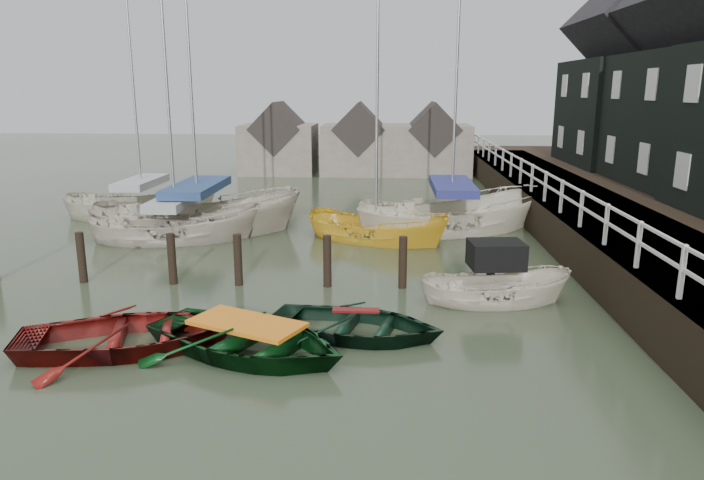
# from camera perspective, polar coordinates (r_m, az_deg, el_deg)

# --- Properties ---
(ground) EXTENTS (120.00, 120.00, 0.00)m
(ground) POSITION_cam_1_polar(r_m,az_deg,el_deg) (14.22, -8.27, -7.81)
(ground) COLOR #2E3622
(ground) RESTS_ON ground
(pier) EXTENTS (3.04, 32.00, 2.70)m
(pier) POSITION_cam_1_polar(r_m,az_deg,el_deg) (24.32, 19.24, 2.30)
(pier) COLOR black
(pier) RESTS_ON ground
(mooring_pilings) EXTENTS (13.72, 0.22, 1.80)m
(mooring_pilings) POSITION_cam_1_polar(r_m,az_deg,el_deg) (17.07, -10.02, -2.44)
(mooring_pilings) COLOR black
(mooring_pilings) RESTS_ON ground
(far_sheds) EXTENTS (14.00, 4.08, 4.39)m
(far_sheds) POSITION_cam_1_polar(r_m,az_deg,el_deg) (39.14, 0.44, 8.77)
(far_sheds) COLOR #665B51
(far_sheds) RESTS_ON ground
(rowboat_red) EXTENTS (5.05, 4.19, 0.90)m
(rowboat_red) POSITION_cam_1_polar(r_m,az_deg,el_deg) (13.73, -19.41, -9.28)
(rowboat_red) COLOR #60100D
(rowboat_red) RESTS_ON ground
(rowboat_green) EXTENTS (5.23, 4.63, 0.90)m
(rowboat_green) POSITION_cam_1_polar(r_m,az_deg,el_deg) (12.89, -9.42, -10.17)
(rowboat_green) COLOR black
(rowboat_green) RESTS_ON ground
(rowboat_dkgreen) EXTENTS (4.31, 3.53, 0.78)m
(rowboat_dkgreen) POSITION_cam_1_polar(r_m,az_deg,el_deg) (13.58, 0.36, -8.71)
(rowboat_dkgreen) COLOR black
(rowboat_dkgreen) RESTS_ON ground
(motorboat) EXTENTS (3.83, 1.77, 2.22)m
(motorboat) POSITION_cam_1_polar(r_m,az_deg,el_deg) (15.96, 12.87, -5.15)
(motorboat) COLOR beige
(motorboat) RESTS_ON ground
(sailboat_a) EXTENTS (6.21, 3.35, 11.56)m
(sailboat_a) POSITION_cam_1_polar(r_m,az_deg,el_deg) (22.76, -15.61, 0.17)
(sailboat_a) COLOR beige
(sailboat_a) RESTS_ON ground
(sailboat_b) EXTENTS (7.94, 4.71, 12.38)m
(sailboat_b) POSITION_cam_1_polar(r_m,az_deg,el_deg) (23.56, -13.70, 0.72)
(sailboat_b) COLOR #B8AE9D
(sailboat_b) RESTS_ON ground
(sailboat_c) EXTENTS (5.66, 3.98, 10.07)m
(sailboat_c) POSITION_cam_1_polar(r_m,az_deg,el_deg) (21.88, 2.18, 0.01)
(sailboat_c) COLOR gold
(sailboat_c) RESTS_ON ground
(sailboat_d) EXTENTS (7.81, 4.94, 11.87)m
(sailboat_d) POSITION_cam_1_polar(r_m,az_deg,el_deg) (23.64, 8.96, 0.98)
(sailboat_d) COLOR beige
(sailboat_d) RESTS_ON ground
(sailboat_e) EXTENTS (6.48, 3.69, 9.80)m
(sailboat_e) POSITION_cam_1_polar(r_m,az_deg,el_deg) (27.39, -18.42, 2.18)
(sailboat_e) COLOR beige
(sailboat_e) RESTS_ON ground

